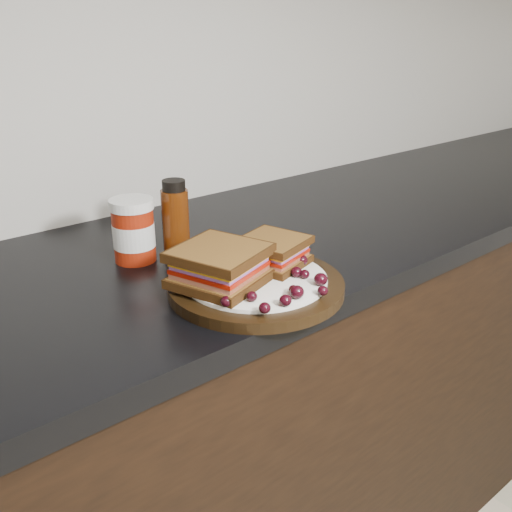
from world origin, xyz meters
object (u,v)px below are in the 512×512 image
at_px(sandwich_left, 220,266).
at_px(condiment_jar, 134,230).
at_px(plate, 256,286).
at_px(oil_bottle, 175,217).

distance_m(sandwich_left, condiment_jar, 0.22).
height_order(plate, condiment_jar, condiment_jar).
relative_size(sandwich_left, oil_bottle, 0.92).
distance_m(plate, condiment_jar, 0.26).
bearing_deg(condiment_jar, sandwich_left, -82.54).
bearing_deg(sandwich_left, oil_bottle, 57.54).
bearing_deg(plate, oil_bottle, 91.82).
bearing_deg(plate, condiment_jar, 109.75).
xyz_separation_m(condiment_jar, oil_bottle, (0.08, -0.02, 0.01)).
xyz_separation_m(sandwich_left, oil_bottle, (0.05, 0.20, 0.02)).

